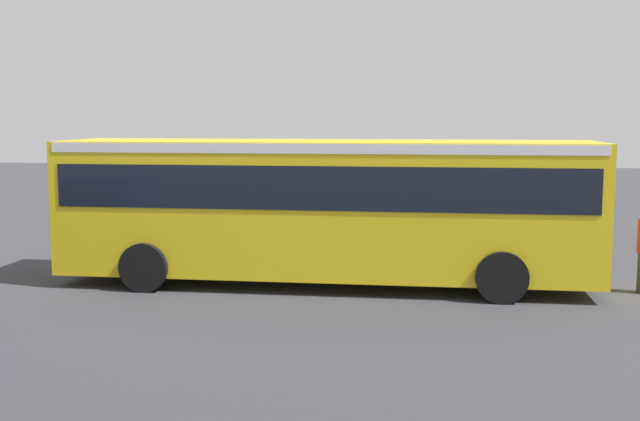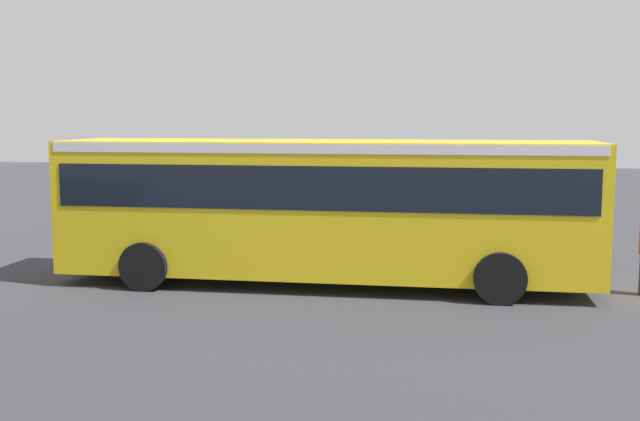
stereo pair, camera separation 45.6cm
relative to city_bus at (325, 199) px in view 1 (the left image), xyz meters
name	(u,v)px [view 1 (the left image)]	position (x,y,z in m)	size (l,w,h in m)	color
ground	(284,275)	(1.07, -0.78, -1.88)	(80.00, 80.00, 0.00)	#38383D
city_bus	(325,199)	(0.00, 0.00, 0.00)	(11.54, 2.85, 3.15)	yellow
traffic_sign	(368,184)	(-0.63, -3.90, 0.01)	(0.08, 0.60, 2.80)	slate
lane_dash_leftmost	(454,255)	(-2.93, -3.98, -1.88)	(2.00, 0.20, 0.01)	silver
lane_dash_left	(306,251)	(1.07, -3.98, -1.88)	(2.00, 0.20, 0.01)	silver
lane_dash_centre	(165,248)	(5.07, -3.98, -1.88)	(2.00, 0.20, 0.01)	silver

